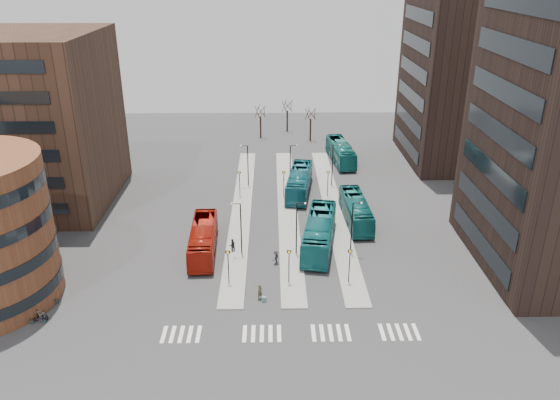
{
  "coord_description": "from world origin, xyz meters",
  "views": [
    {
      "loc": [
        -0.07,
        -34.84,
        29.59
      ],
      "look_at": [
        0.88,
        21.57,
        5.0
      ],
      "focal_mm": 35.0,
      "sensor_mm": 36.0,
      "label": 1
    }
  ],
  "objects_px": {
    "traveller": "(260,292)",
    "bicycle_mid": "(40,315)",
    "teal_bus_a": "(319,232)",
    "teal_bus_c": "(356,210)",
    "teal_bus_d": "(341,152)",
    "suitcase": "(264,299)",
    "teal_bus_b": "(299,182)",
    "commuter_a": "(232,245)",
    "bicycle_near": "(38,319)",
    "commuter_c": "(276,257)",
    "red_bus": "(203,239)",
    "commuter_b": "(307,253)",
    "bicycle_far": "(50,301)"
  },
  "relations": [
    {
      "from": "commuter_b",
      "to": "commuter_c",
      "type": "relative_size",
      "value": 1.16
    },
    {
      "from": "commuter_c",
      "to": "commuter_b",
      "type": "bearing_deg",
      "value": 132.74
    },
    {
      "from": "commuter_a",
      "to": "bicycle_far",
      "type": "distance_m",
      "value": 19.32
    },
    {
      "from": "traveller",
      "to": "commuter_a",
      "type": "bearing_deg",
      "value": 66.72
    },
    {
      "from": "teal_bus_d",
      "to": "bicycle_near",
      "type": "height_order",
      "value": "teal_bus_d"
    },
    {
      "from": "commuter_a",
      "to": "suitcase",
      "type": "bearing_deg",
      "value": 91.73
    },
    {
      "from": "teal_bus_c",
      "to": "commuter_b",
      "type": "xyz_separation_m",
      "value": [
        -6.61,
        -9.38,
        -0.68
      ]
    },
    {
      "from": "suitcase",
      "to": "teal_bus_b",
      "type": "bearing_deg",
      "value": 91.9
    },
    {
      "from": "traveller",
      "to": "bicycle_far",
      "type": "distance_m",
      "value": 19.77
    },
    {
      "from": "red_bus",
      "to": "commuter_b",
      "type": "relative_size",
      "value": 6.48
    },
    {
      "from": "red_bus",
      "to": "traveller",
      "type": "xyz_separation_m",
      "value": [
        6.43,
        -9.48,
        -0.75
      ]
    },
    {
      "from": "commuter_c",
      "to": "bicycle_near",
      "type": "relative_size",
      "value": 0.95
    },
    {
      "from": "traveller",
      "to": "bicycle_mid",
      "type": "relative_size",
      "value": 0.99
    },
    {
      "from": "bicycle_mid",
      "to": "bicycle_far",
      "type": "height_order",
      "value": "bicycle_mid"
    },
    {
      "from": "commuter_a",
      "to": "bicycle_near",
      "type": "height_order",
      "value": "commuter_a"
    },
    {
      "from": "commuter_a",
      "to": "commuter_b",
      "type": "bearing_deg",
      "value": 148.42
    },
    {
      "from": "suitcase",
      "to": "commuter_c",
      "type": "height_order",
      "value": "commuter_c"
    },
    {
      "from": "teal_bus_a",
      "to": "teal_bus_c",
      "type": "relative_size",
      "value": 1.13
    },
    {
      "from": "teal_bus_c",
      "to": "bicycle_mid",
      "type": "distance_m",
      "value": 37.05
    },
    {
      "from": "suitcase",
      "to": "teal_bus_b",
      "type": "height_order",
      "value": "teal_bus_b"
    },
    {
      "from": "teal_bus_a",
      "to": "bicycle_near",
      "type": "distance_m",
      "value": 29.83
    },
    {
      "from": "suitcase",
      "to": "bicycle_mid",
      "type": "height_order",
      "value": "bicycle_mid"
    },
    {
      "from": "teal_bus_c",
      "to": "commuter_a",
      "type": "height_order",
      "value": "teal_bus_c"
    },
    {
      "from": "traveller",
      "to": "commuter_b",
      "type": "height_order",
      "value": "commuter_b"
    },
    {
      "from": "traveller",
      "to": "bicycle_near",
      "type": "xyz_separation_m",
      "value": [
        -19.76,
        -3.53,
        -0.4
      ]
    },
    {
      "from": "traveller",
      "to": "bicycle_near",
      "type": "height_order",
      "value": "traveller"
    },
    {
      "from": "teal_bus_b",
      "to": "commuter_c",
      "type": "relative_size",
      "value": 7.87
    },
    {
      "from": "teal_bus_d",
      "to": "bicycle_far",
      "type": "relative_size",
      "value": 7.37
    },
    {
      "from": "teal_bus_d",
      "to": "teal_bus_c",
      "type": "bearing_deg",
      "value": -97.55
    },
    {
      "from": "teal_bus_c",
      "to": "teal_bus_a",
      "type": "bearing_deg",
      "value": -130.76
    },
    {
      "from": "suitcase",
      "to": "bicycle_near",
      "type": "height_order",
      "value": "bicycle_near"
    },
    {
      "from": "commuter_c",
      "to": "traveller",
      "type": "bearing_deg",
      "value": 16.74
    },
    {
      "from": "suitcase",
      "to": "commuter_a",
      "type": "relative_size",
      "value": 0.32
    },
    {
      "from": "teal_bus_b",
      "to": "bicycle_mid",
      "type": "distance_m",
      "value": 38.26
    },
    {
      "from": "bicycle_mid",
      "to": "teal_bus_a",
      "type": "bearing_deg",
      "value": -46.76
    },
    {
      "from": "suitcase",
      "to": "commuter_a",
      "type": "distance_m",
      "value": 10.48
    },
    {
      "from": "teal_bus_b",
      "to": "commuter_a",
      "type": "bearing_deg",
      "value": -107.92
    },
    {
      "from": "teal_bus_b",
      "to": "commuter_c",
      "type": "distance_m",
      "value": 19.81
    },
    {
      "from": "teal_bus_d",
      "to": "traveller",
      "type": "height_order",
      "value": "teal_bus_d"
    },
    {
      "from": "teal_bus_c",
      "to": "commuter_a",
      "type": "relative_size",
      "value": 7.0
    },
    {
      "from": "traveller",
      "to": "commuter_a",
      "type": "height_order",
      "value": "traveller"
    },
    {
      "from": "teal_bus_b",
      "to": "bicycle_near",
      "type": "bearing_deg",
      "value": -121.56
    },
    {
      "from": "teal_bus_a",
      "to": "teal_bus_c",
      "type": "xyz_separation_m",
      "value": [
        5.05,
        6.3,
        -0.2
      ]
    },
    {
      "from": "traveller",
      "to": "commuter_a",
      "type": "xyz_separation_m",
      "value": [
        -3.24,
        9.37,
        -0.02
      ]
    },
    {
      "from": "suitcase",
      "to": "teal_bus_a",
      "type": "relative_size",
      "value": 0.04
    },
    {
      "from": "teal_bus_b",
      "to": "commuter_b",
      "type": "distance_m",
      "value": 18.75
    },
    {
      "from": "red_bus",
      "to": "teal_bus_c",
      "type": "distance_m",
      "value": 19.44
    },
    {
      "from": "teal_bus_b",
      "to": "traveller",
      "type": "relative_size",
      "value": 7.23
    },
    {
      "from": "red_bus",
      "to": "commuter_a",
      "type": "xyz_separation_m",
      "value": [
        3.19,
        -0.12,
        -0.77
      ]
    },
    {
      "from": "bicycle_near",
      "to": "commuter_a",
      "type": "bearing_deg",
      "value": -54.36
    }
  ]
}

